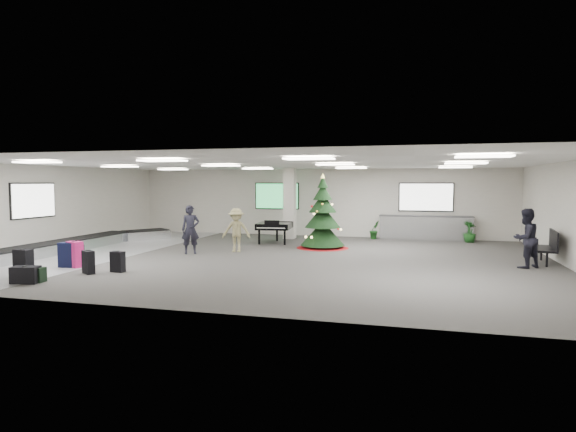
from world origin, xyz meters
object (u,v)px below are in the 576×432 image
(service_counter, at_px, (425,228))
(potted_plant_right, at_px, (470,232))
(baggage_carousel, at_px, (78,244))
(traveler_b, at_px, (236,230))
(bench, at_px, (548,245))
(traveler_bench, at_px, (526,238))
(pink_suitcase, at_px, (75,254))
(traveler_a, at_px, (191,230))
(potted_plant_left, at_px, (374,230))
(grand_piano, at_px, (274,226))
(christmas_tree, at_px, (323,223))

(service_counter, height_order, potted_plant_right, service_counter)
(baggage_carousel, relative_size, traveler_b, 6.03)
(bench, xyz_separation_m, traveler_bench, (-0.87, -1.02, 0.30))
(pink_suitcase, xyz_separation_m, traveler_a, (2.13, 3.43, 0.48))
(traveler_a, bearing_deg, pink_suitcase, -151.48)
(baggage_carousel, bearing_deg, traveler_bench, 0.33)
(potted_plant_left, bearing_deg, traveler_bench, -51.89)
(service_counter, height_order, traveler_a, traveler_a)
(pink_suitcase, distance_m, traveler_b, 5.59)
(baggage_carousel, bearing_deg, traveler_b, 9.90)
(pink_suitcase, distance_m, traveler_a, 4.06)
(pink_suitcase, distance_m, traveler_bench, 13.53)
(pink_suitcase, height_order, grand_piano, grand_piano)
(grand_piano, height_order, bench, bench)
(christmas_tree, xyz_separation_m, potted_plant_right, (5.76, 3.33, -0.55))
(grand_piano, height_order, traveler_a, traveler_a)
(traveler_b, xyz_separation_m, traveler_bench, (9.56, -0.96, 0.09))
(pink_suitcase, distance_m, potted_plant_right, 15.43)
(traveler_b, relative_size, potted_plant_right, 1.80)
(grand_piano, relative_size, bench, 1.10)
(pink_suitcase, distance_m, christmas_tree, 8.91)
(traveler_bench, bearing_deg, bench, -167.10)
(grand_piano, bearing_deg, pink_suitcase, -126.46)
(traveler_a, height_order, traveler_bench, traveler_bench)
(potted_plant_left, bearing_deg, christmas_tree, -115.90)
(christmas_tree, xyz_separation_m, traveler_bench, (6.68, -2.80, -0.10))
(grand_piano, relative_size, potted_plant_right, 2.12)
(baggage_carousel, bearing_deg, bench, 3.88)
(grand_piano, bearing_deg, traveler_a, -124.81)
(baggage_carousel, relative_size, pink_suitcase, 12.03)
(bench, distance_m, potted_plant_left, 7.89)
(potted_plant_left, relative_size, potted_plant_right, 0.93)
(grand_piano, distance_m, traveler_bench, 9.73)
(potted_plant_left, bearing_deg, bench, -42.28)
(pink_suitcase, xyz_separation_m, christmas_tree, (6.42, 6.15, 0.60))
(bench, bearing_deg, christmas_tree, 173.20)
(pink_suitcase, height_order, christmas_tree, christmas_tree)
(baggage_carousel, height_order, traveler_a, traveler_a)
(bench, xyz_separation_m, potted_plant_left, (-5.84, 5.31, -0.18))
(potted_plant_right, bearing_deg, traveler_a, -148.92)
(pink_suitcase, relative_size, potted_plant_right, 0.90)
(traveler_b, bearing_deg, christmas_tree, 21.19)
(christmas_tree, distance_m, bench, 7.77)
(grand_piano, xyz_separation_m, traveler_a, (-2.02, -3.74, 0.16))
(baggage_carousel, xyz_separation_m, traveler_a, (4.61, 0.16, 0.66))
(baggage_carousel, height_order, potted_plant_right, potted_plant_right)
(christmas_tree, xyz_separation_m, grand_piano, (-2.27, 1.01, -0.28))
(baggage_carousel, xyz_separation_m, traveler_bench, (15.58, 0.09, 0.68))
(traveler_bench, relative_size, potted_plant_right, 2.00)
(service_counter, relative_size, traveler_bench, 2.27)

